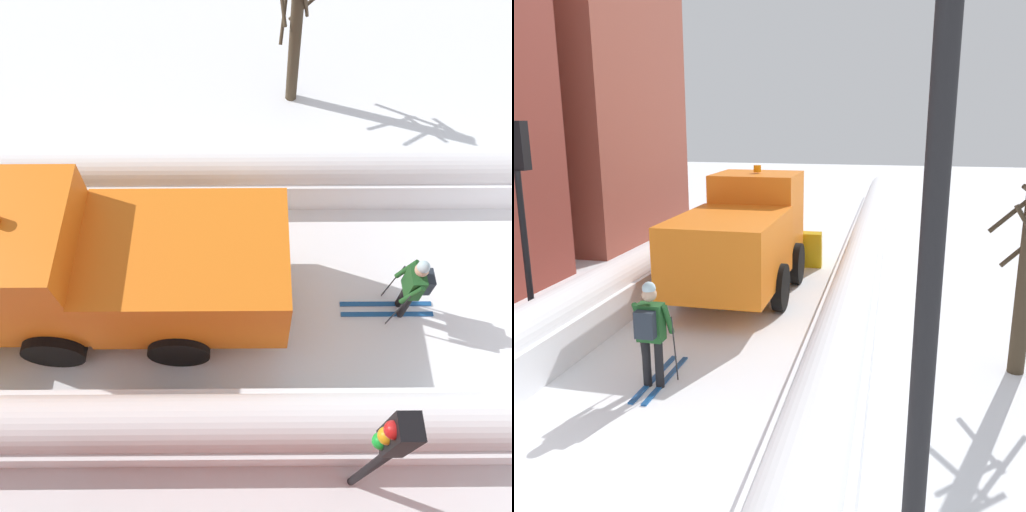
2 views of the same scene
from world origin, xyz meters
The scene contains 8 objects.
ground_plane centered at (0.00, 10.00, 0.00)m, with size 80.00×80.00×0.00m, color white.
snowbank_left centered at (-2.63, 10.00, 0.57)m, with size 1.10×36.00×1.22m.
snowbank_right centered at (2.63, 10.00, 0.56)m, with size 1.10×36.00×1.20m.
building_brick_mid centered at (-8.43, 14.55, 4.86)m, with size 6.58×7.31×9.72m.
plow_truck centered at (-0.18, 8.81, 1.48)m, with size 3.20×5.98×3.12m.
skier centered at (-0.32, 3.52, 1.00)m, with size 0.62×1.80×1.81m.
traffic_light_pole centered at (-3.42, 4.89, 3.01)m, with size 0.28×0.42×4.28m.
street_lamp centered at (3.64, -0.75, 3.45)m, with size 0.40×0.40×5.48m.
Camera 2 is at (3.38, -4.28, 4.32)m, focal length 39.01 mm.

